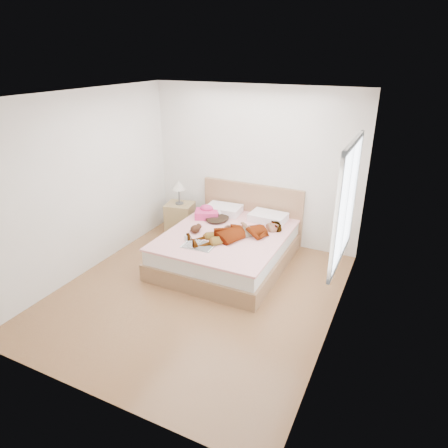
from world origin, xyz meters
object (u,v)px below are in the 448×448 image
object	(u,v)px
woman	(238,230)
plush_toy	(196,228)
coffee_mug	(187,238)
magazine	(198,245)
phone	(220,212)
nightstand	(180,216)
bed	(229,245)
towel	(207,213)

from	to	relation	value
woman	plush_toy	xyz separation A→B (m)	(-0.64, -0.14, -0.04)
plush_toy	coffee_mug	bearing A→B (deg)	-85.15
woman	coffee_mug	distance (m)	0.76
magazine	phone	bearing A→B (deg)	97.62
nightstand	plush_toy	bearing A→B (deg)	-45.90
phone	magazine	world-z (taller)	phone
bed	woman	bearing A→B (deg)	-32.38
woman	nightstand	distance (m)	1.62
phone	coffee_mug	xyz separation A→B (m)	(-0.11, -0.84, -0.12)
bed	magazine	xyz separation A→B (m)	(-0.18, -0.66, 0.24)
towel	nightstand	world-z (taller)	nightstand
woman	nightstand	bearing A→B (deg)	-163.83
coffee_mug	plush_toy	distance (m)	0.31
plush_toy	nightstand	world-z (taller)	nightstand
phone	coffee_mug	bearing A→B (deg)	-145.89
woman	coffee_mug	xyz separation A→B (m)	(-0.61, -0.44, -0.06)
phone	magazine	bearing A→B (deg)	-130.63
phone	magazine	distance (m)	0.95
woman	plush_toy	size ratio (longest dim) A/B	6.67
phone	nightstand	bearing A→B (deg)	114.67
magazine	coffee_mug	distance (m)	0.26
woman	bed	bearing A→B (deg)	-170.63
phone	towel	world-z (taller)	towel
woman	magazine	size ratio (longest dim) A/B	3.26
plush_toy	towel	bearing A→B (deg)	102.22
bed	magazine	size ratio (longest dim) A/B	4.49
phone	magazine	xyz separation A→B (m)	(0.12, -0.93, -0.15)
coffee_mug	plush_toy	world-z (taller)	plush_toy
magazine	coffee_mug	size ratio (longest dim) A/B	4.30
woman	nightstand	size ratio (longest dim) A/B	1.52
bed	magazine	bearing A→B (deg)	-104.95
magazine	plush_toy	size ratio (longest dim) A/B	2.04
magazine	woman	bearing A→B (deg)	54.83
bed	plush_toy	world-z (taller)	bed
phone	bed	world-z (taller)	bed
bed	nightstand	bearing A→B (deg)	155.60
woman	towel	xyz separation A→B (m)	(-0.77, 0.47, -0.02)
bed	magazine	distance (m)	0.72
woman	bed	world-z (taller)	bed
bed	towel	bearing A→B (deg)	148.77
towel	nightstand	size ratio (longest dim) A/B	0.47
phone	nightstand	size ratio (longest dim) A/B	0.09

